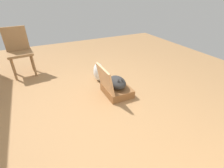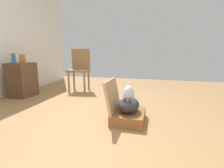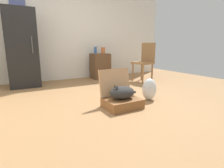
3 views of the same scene
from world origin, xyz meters
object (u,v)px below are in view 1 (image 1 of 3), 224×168
(suitcase_base, at_px, (117,90))
(chair, at_px, (19,50))
(cat, at_px, (117,82))
(plastic_bag_white, at_px, (99,72))

(suitcase_base, distance_m, chair, 2.24)
(suitcase_base, xyz_separation_m, chair, (1.62, 1.46, 0.48))
(cat, height_order, plastic_bag_white, plastic_bag_white)
(suitcase_base, bearing_deg, chair, 42.01)
(cat, bearing_deg, plastic_bag_white, 9.10)
(suitcase_base, height_order, plastic_bag_white, plastic_bag_white)
(plastic_bag_white, bearing_deg, cat, -170.90)
(plastic_bag_white, bearing_deg, chair, 53.49)
(suitcase_base, distance_m, plastic_bag_white, 0.63)
(plastic_bag_white, bearing_deg, suitcase_base, -170.79)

